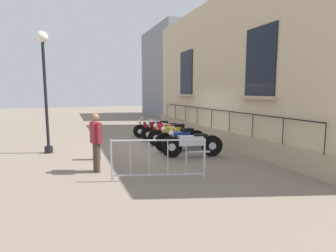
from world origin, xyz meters
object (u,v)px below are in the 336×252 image
object	(u,v)px
motorcycle_yellow	(172,135)
motorcycle_blue	(180,139)
bollard	(97,145)
pedestrian_standing	(96,139)
motorcycle_maroon	(155,128)
crowd_barrier	(158,158)
lamppost	(45,77)
motorcycle_white	(192,144)
motorcycle_red	(164,131)

from	to	relation	value
motorcycle_yellow	motorcycle_blue	xyz separation A→B (m)	(0.04, 0.95, 0.00)
bollard	pedestrian_standing	world-z (taller)	pedestrian_standing
motorcycle_maroon	crowd_barrier	bearing A→B (deg)	72.76
motorcycle_yellow	bollard	bearing A→B (deg)	22.39
lamppost	pedestrian_standing	world-z (taller)	lamppost
motorcycle_maroon	pedestrian_standing	size ratio (longest dim) A/B	1.28
lamppost	pedestrian_standing	distance (m)	3.74
motorcycle_blue	crowd_barrier	xyz separation A→B (m)	(1.91, 3.01, 0.13)
motorcycle_white	pedestrian_standing	bearing A→B (deg)	10.77
motorcycle_red	motorcycle_blue	bearing A→B (deg)	87.74
motorcycle_white	lamppost	size ratio (longest dim) A/B	0.49
motorcycle_blue	motorcycle_white	distance (m)	1.09
lamppost	bollard	world-z (taller)	lamppost
motorcycle_yellow	motorcycle_white	xyz separation A→B (m)	(0.10, 2.04, 0.01)
motorcycle_red	pedestrian_standing	size ratio (longest dim) A/B	1.30
motorcycle_blue	crowd_barrier	size ratio (longest dim) A/B	0.95
motorcycle_maroon	bollard	distance (m)	4.56
motorcycle_red	pedestrian_standing	xyz separation A→B (m)	(3.34, 3.71, 0.48)
crowd_barrier	bollard	distance (m)	2.93
motorcycle_yellow	motorcycle_blue	distance (m)	0.95
bollard	motorcycle_yellow	bearing A→B (deg)	-157.61
lamppost	pedestrian_standing	xyz separation A→B (m)	(-1.37, 2.98, -1.79)
motorcycle_red	bollard	xyz separation A→B (m)	(3.17, 2.35, 0.06)
motorcycle_blue	lamppost	world-z (taller)	lamppost
motorcycle_yellow	lamppost	distance (m)	5.19
motorcycle_blue	bollard	xyz separation A→B (m)	(3.10, 0.34, 0.05)
motorcycle_white	bollard	bearing A→B (deg)	-13.89
motorcycle_yellow	pedestrian_standing	size ratio (longest dim) A/B	1.24
motorcycle_blue	pedestrian_standing	size ratio (longest dim) A/B	1.30
crowd_barrier	bollard	xyz separation A→B (m)	(1.19, -2.67, -0.08)
lamppost	bollard	size ratio (longest dim) A/B	4.37
motorcycle_red	crowd_barrier	distance (m)	5.40
crowd_barrier	motorcycle_blue	bearing A→B (deg)	-122.37
motorcycle_white	crowd_barrier	world-z (taller)	crowd_barrier
lamppost	bollard	xyz separation A→B (m)	(-1.53, 1.62, -2.21)
pedestrian_standing	motorcycle_white	bearing A→B (deg)	-169.23
motorcycle_red	motorcycle_blue	distance (m)	2.01
motorcycle_white	pedestrian_standing	size ratio (longest dim) A/B	1.29
motorcycle_maroon	motorcycle_blue	bearing A→B (deg)	90.57
motorcycle_blue	bollard	world-z (taller)	motorcycle_blue
lamppost	pedestrian_standing	bearing A→B (deg)	114.67
crowd_barrier	bollard	world-z (taller)	crowd_barrier
bollard	motorcycle_white	bearing A→B (deg)	166.11
lamppost	motorcycle_red	bearing A→B (deg)	-171.24
motorcycle_maroon	motorcycle_white	distance (m)	4.13
motorcycle_red	pedestrian_standing	world-z (taller)	pedestrian_standing
crowd_barrier	pedestrian_standing	world-z (taller)	pedestrian_standing
motorcycle_yellow	motorcycle_blue	bearing A→B (deg)	87.78
motorcycle_blue	motorcycle_red	bearing A→B (deg)	-92.26
motorcycle_red	lamppost	size ratio (longest dim) A/B	0.49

